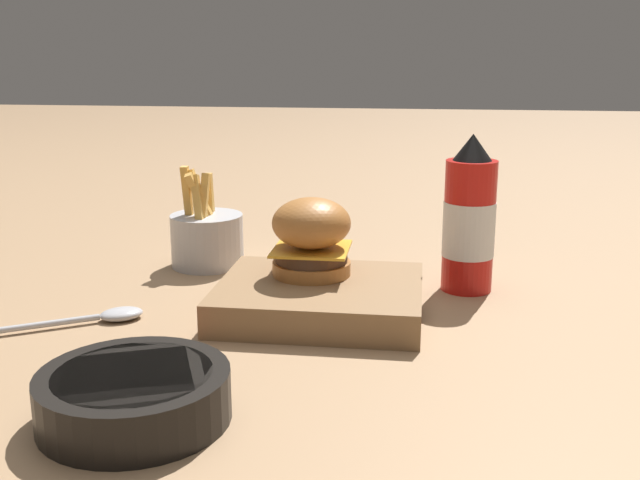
# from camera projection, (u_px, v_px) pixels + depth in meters

# --- Properties ---
(ground_plane) EXTENTS (6.00, 6.00, 0.00)m
(ground_plane) POSITION_uv_depth(u_px,v_px,m) (340.00, 296.00, 0.92)
(ground_plane) COLOR #9E7A56
(serving_board) EXTENTS (0.23, 0.20, 0.04)m
(serving_board) POSITION_uv_depth(u_px,v_px,m) (320.00, 298.00, 0.86)
(serving_board) COLOR olive
(serving_board) RESTS_ON ground_plane
(burger) EXTENTS (0.09, 0.09, 0.09)m
(burger) POSITION_uv_depth(u_px,v_px,m) (311.00, 236.00, 0.87)
(burger) COLOR #AD6B33
(burger) RESTS_ON serving_board
(ketchup_bottle) EXTENTS (0.06, 0.06, 0.20)m
(ketchup_bottle) POSITION_uv_depth(u_px,v_px,m) (469.00, 221.00, 0.93)
(ketchup_bottle) COLOR red
(ketchup_bottle) RESTS_ON ground_plane
(fries_basket) EXTENTS (0.10, 0.10, 0.14)m
(fries_basket) POSITION_uv_depth(u_px,v_px,m) (207.00, 238.00, 1.04)
(fries_basket) COLOR #B7B7BC
(fries_basket) RESTS_ON ground_plane
(side_bowl) EXTENTS (0.16, 0.16, 0.04)m
(side_bowl) POSITION_uv_depth(u_px,v_px,m) (134.00, 394.00, 0.61)
(side_bowl) COLOR black
(side_bowl) RESTS_ON ground_plane
(spoon) EXTENTS (0.17, 0.12, 0.01)m
(spoon) POSITION_uv_depth(u_px,v_px,m) (101.00, 317.00, 0.83)
(spoon) COLOR #B2B2B7
(spoon) RESTS_ON ground_plane
(ketchup_puddle) EXTENTS (0.05, 0.05, 0.00)m
(ketchup_puddle) POSITION_uv_depth(u_px,v_px,m) (158.00, 349.00, 0.75)
(ketchup_puddle) COLOR #9E140F
(ketchup_puddle) RESTS_ON ground_plane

